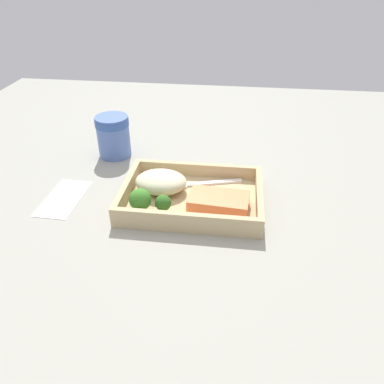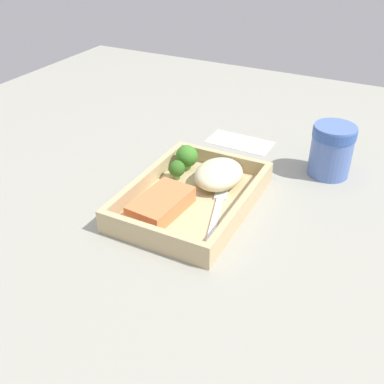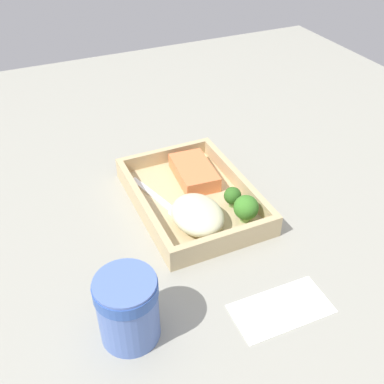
% 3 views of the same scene
% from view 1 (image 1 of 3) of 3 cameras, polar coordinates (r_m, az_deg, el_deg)
% --- Properties ---
extents(ground_plane, '(1.60, 1.60, 0.02)m').
position_cam_1_polar(ground_plane, '(0.78, -0.00, -2.28)').
color(ground_plane, gray).
extents(takeout_tray, '(0.28, 0.20, 0.01)m').
position_cam_1_polar(takeout_tray, '(0.77, -0.00, -1.31)').
color(takeout_tray, tan).
rests_on(takeout_tray, ground_plane).
extents(tray_rim, '(0.28, 0.20, 0.03)m').
position_cam_1_polar(tray_rim, '(0.76, -0.00, -0.03)').
color(tray_rim, tan).
rests_on(tray_rim, takeout_tray).
extents(salmon_fillet, '(0.12, 0.08, 0.03)m').
position_cam_1_polar(salmon_fillet, '(0.73, 4.09, -1.60)').
color(salmon_fillet, '#F17B46').
rests_on(salmon_fillet, takeout_tray).
extents(mashed_potatoes, '(0.11, 0.09, 0.04)m').
position_cam_1_polar(mashed_potatoes, '(0.78, -4.75, 1.54)').
color(mashed_potatoes, beige).
rests_on(mashed_potatoes, takeout_tray).
extents(broccoli_floret_1, '(0.03, 0.03, 0.04)m').
position_cam_1_polar(broccoli_floret_1, '(0.72, -4.43, -1.73)').
color(broccoli_floret_1, '#769B51').
rests_on(broccoli_floret_1, takeout_tray).
extents(broccoli_floret_2, '(0.04, 0.04, 0.05)m').
position_cam_1_polar(broccoli_floret_2, '(0.72, -7.90, -1.21)').
color(broccoli_floret_2, '#76A14F').
rests_on(broccoli_floret_2, takeout_tray).
extents(fork, '(0.16, 0.06, 0.00)m').
position_cam_1_polar(fork, '(0.81, 1.46, 1.28)').
color(fork, white).
rests_on(fork, takeout_tray).
extents(paper_cup, '(0.08, 0.08, 0.10)m').
position_cam_1_polar(paper_cup, '(0.96, -11.91, 8.64)').
color(paper_cup, '#516EB7').
rests_on(paper_cup, ground_plane).
extents(receipt_slip, '(0.08, 0.14, 0.00)m').
position_cam_1_polar(receipt_slip, '(0.83, -18.96, -0.86)').
color(receipt_slip, white).
rests_on(receipt_slip, ground_plane).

